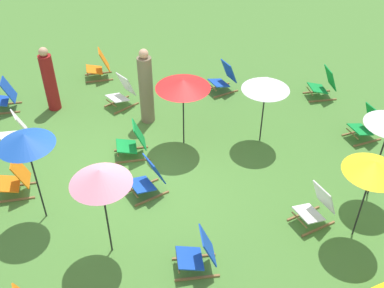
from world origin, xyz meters
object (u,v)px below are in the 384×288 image
(deckchair_14, at_px, (99,66))
(umbrella_2, at_px, (25,140))
(deckchair_11, at_px, (122,92))
(person_1, at_px, (49,81))
(umbrella_1, at_px, (100,177))
(deckchair_10, at_px, (15,179))
(umbrella_4, at_px, (183,84))
(deckchair_6, at_px, (367,124))
(deckchair_7, at_px, (224,78))
(deckchair_4, at_px, (4,96))
(deckchair_5, at_px, (16,132))
(deckchair_8, at_px, (324,84))
(deckchair_2, at_px, (316,207))
(deckchair_0, at_px, (148,178))
(umbrella_3, at_px, (266,83))
(person_0, at_px, (146,88))
(deckchair_13, at_px, (199,253))
(deckchair_9, at_px, (133,142))
(umbrella_5, at_px, (374,167))

(deckchair_14, xyz_separation_m, umbrella_2, (4.77, -2.37, 1.46))
(deckchair_11, height_order, umbrella_2, umbrella_2)
(deckchair_11, xyz_separation_m, person_1, (-0.57, -1.64, 0.42))
(deckchair_14, relative_size, umbrella_1, 0.45)
(deckchair_10, bearing_deg, person_1, 168.79)
(umbrella_2, xyz_separation_m, umbrella_4, (-1.02, 3.30, -0.26))
(deckchair_6, relative_size, deckchair_7, 1.00)
(deckchair_4, xyz_separation_m, deckchair_10, (3.30, -0.16, 0.00))
(deckchair_5, bearing_deg, umbrella_1, 8.81)
(deckchair_8, xyz_separation_m, umbrella_4, (0.35, -4.14, 1.20))
(deckchair_2, bearing_deg, deckchair_5, -137.97)
(deckchair_0, distance_m, umbrella_1, 2.09)
(deckchair_4, bearing_deg, deckchair_5, 16.24)
(deckchair_5, relative_size, umbrella_3, 0.50)
(deckchair_14, relative_size, person_0, 0.44)
(umbrella_2, bearing_deg, umbrella_3, 94.50)
(deckchair_8, distance_m, deckchair_13, 6.42)
(deckchair_4, relative_size, umbrella_1, 0.45)
(deckchair_13, distance_m, umbrella_3, 4.03)
(deckchair_10, height_order, deckchair_11, same)
(umbrella_1, bearing_deg, deckchair_7, 133.19)
(deckchair_5, bearing_deg, deckchair_4, 175.86)
(deckchair_11, xyz_separation_m, deckchair_13, (5.43, -0.37, 0.00))
(deckchair_9, height_order, person_1, person_1)
(deckchair_11, relative_size, umbrella_5, 0.50)
(person_0, bearing_deg, deckchair_6, 60.40)
(deckchair_4, relative_size, deckchair_5, 1.02)
(deckchair_4, distance_m, deckchair_13, 6.87)
(deckchair_6, xyz_separation_m, deckchair_7, (-3.23, -2.02, 0.00))
(deckchair_14, xyz_separation_m, person_1, (1.05, -1.48, 0.42))
(deckchair_5, relative_size, person_1, 0.49)
(umbrella_1, bearing_deg, deckchair_0, 135.51)
(deckchair_9, relative_size, umbrella_3, 0.51)
(deckchair_7, bearing_deg, deckchair_10, -76.12)
(deckchair_9, relative_size, umbrella_4, 0.51)
(deckchair_0, relative_size, deckchair_8, 0.97)
(deckchair_8, bearing_deg, deckchair_14, -108.84)
(person_0, bearing_deg, umbrella_2, -49.54)
(umbrella_2, bearing_deg, umbrella_5, 61.27)
(deckchair_5, bearing_deg, person_1, 132.61)
(deckchair_2, height_order, deckchair_14, same)
(deckchair_13, bearing_deg, person_1, -151.41)
(deckchair_8, bearing_deg, deckchair_4, -95.09)
(deckchair_9, relative_size, person_0, 0.45)
(deckchair_7, bearing_deg, umbrella_5, -6.25)
(deckchair_7, height_order, umbrella_2, umbrella_2)
(deckchair_5, xyz_separation_m, deckchair_11, (-0.64, 2.67, 0.00))
(umbrella_5, bearing_deg, deckchair_11, -156.94)
(deckchair_0, bearing_deg, deckchair_11, 163.20)
(person_1, bearing_deg, deckchair_4, 8.66)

